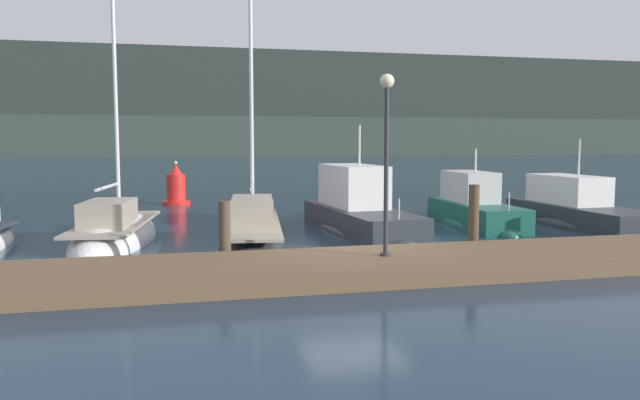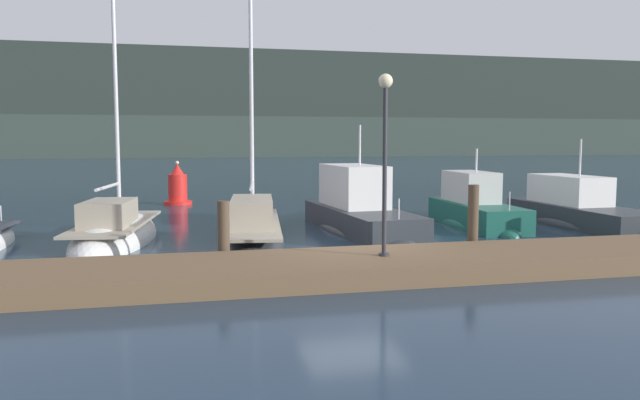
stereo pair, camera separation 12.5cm
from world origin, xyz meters
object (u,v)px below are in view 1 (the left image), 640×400
at_px(motorboat_berth_5, 475,217).
at_px(channel_buoy, 176,188).
at_px(motorboat_berth_4, 359,217).
at_px(dock_lamppost, 387,135).
at_px(sailboat_berth_2, 115,238).
at_px(motorboat_berth_6, 577,218).
at_px(sailboat_berth_3, 253,236).

distance_m(motorboat_berth_5, channel_buoy, 14.24).
xyz_separation_m(motorboat_berth_4, motorboat_berth_5, (4.33, 0.10, -0.11)).
relative_size(channel_buoy, dock_lamppost, 0.51).
bearing_deg(sailboat_berth_2, motorboat_berth_6, 0.00).
relative_size(sailboat_berth_3, motorboat_berth_4, 1.48).
relative_size(sailboat_berth_2, sailboat_berth_3, 0.94).
bearing_deg(dock_lamppost, channel_buoy, 104.74).
distance_m(motorboat_berth_4, dock_lamppost, 7.50).
relative_size(sailboat_berth_2, dock_lamppost, 2.53).
xyz_separation_m(motorboat_berth_6, channel_buoy, (-13.86, 10.64, 0.50)).
xyz_separation_m(sailboat_berth_2, motorboat_berth_6, (15.75, 0.00, 0.15)).
bearing_deg(sailboat_berth_2, sailboat_berth_3, -13.47).
xyz_separation_m(channel_buoy, dock_lamppost, (4.43, -16.82, 2.38)).
height_order(sailboat_berth_2, motorboat_berth_6, sailboat_berth_2).
bearing_deg(sailboat_berth_3, motorboat_berth_4, 22.87).
bearing_deg(motorboat_berth_6, channel_buoy, 142.50).
relative_size(motorboat_berth_6, dock_lamppost, 1.75).
height_order(sailboat_berth_3, motorboat_berth_5, sailboat_berth_3).
relative_size(sailboat_berth_3, channel_buoy, 5.31).
bearing_deg(motorboat_berth_4, sailboat_berth_2, -175.24).
distance_m(sailboat_berth_3, motorboat_berth_5, 8.31).
xyz_separation_m(motorboat_berth_5, motorboat_berth_6, (3.63, -0.75, -0.06)).
bearing_deg(sailboat_berth_2, motorboat_berth_5, 3.54).
relative_size(sailboat_berth_2, motorboat_berth_4, 1.40).
height_order(channel_buoy, dock_lamppost, dock_lamppost).
distance_m(sailboat_berth_2, dock_lamppost, 9.35).
bearing_deg(motorboat_berth_4, motorboat_berth_5, 1.35).
bearing_deg(dock_lamppost, sailboat_berth_2, 135.59).
bearing_deg(sailboat_berth_3, motorboat_berth_6, 4.65).
height_order(motorboat_berth_5, motorboat_berth_6, motorboat_berth_6).
bearing_deg(sailboat_berth_3, sailboat_berth_2, 166.53).
height_order(sailboat_berth_2, motorboat_berth_4, sailboat_berth_2).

